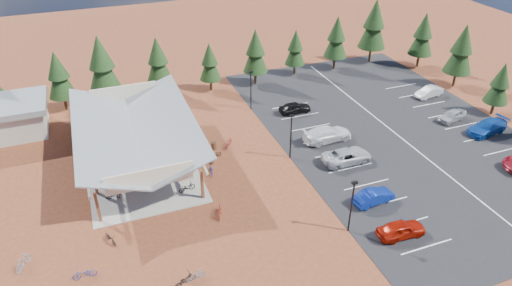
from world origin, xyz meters
name	(u,v)px	position (x,y,z in m)	size (l,w,h in m)	color
ground	(252,178)	(0.00, 0.00, 0.00)	(140.00, 140.00, 0.00)	#5D2B18
asphalt_lot	(392,131)	(18.50, 3.00, 0.02)	(27.00, 44.00, 0.04)	black
concrete_pad	(140,161)	(-10.00, 7.00, 0.05)	(10.60, 18.60, 0.10)	gray
bike_pavilion	(135,129)	(-10.00, 7.00, 3.82)	(11.65, 19.40, 4.97)	#5C251A
lamp_post_0	(352,203)	(5.00, -10.00, 2.98)	(0.50, 0.25, 5.14)	black
lamp_post_1	(291,134)	(5.00, 2.00, 2.98)	(0.50, 0.25, 5.14)	black
lamp_post_2	(251,88)	(5.00, 14.00, 2.98)	(0.50, 0.25, 5.14)	black
trash_bin_0	(211,160)	(-3.08, 3.94, 0.45)	(0.60, 0.60, 0.90)	#442818
trash_bin_1	(214,146)	(-2.07, 6.49, 0.45)	(0.60, 0.60, 0.90)	#442818
pine_1	(58,75)	(-16.92, 22.15, 4.73)	(3.32, 3.32, 7.74)	#382314
pine_2	(102,64)	(-11.76, 21.27, 5.72)	(4.02, 4.02, 9.36)	#382314
pine_3	(158,60)	(-4.77, 22.48, 4.83)	(3.40, 3.40, 7.91)	#382314
pine_4	(210,62)	(1.84, 21.28, 4.10)	(2.89, 2.89, 6.72)	#382314
pine_5	(255,51)	(8.24, 21.02, 4.84)	(3.40, 3.40, 7.93)	#382314
pine_6	(295,47)	(14.82, 22.23, 4.11)	(2.89, 2.89, 6.73)	#382314
pine_7	(336,37)	(21.34, 22.10, 4.89)	(3.44, 3.44, 8.02)	#382314
pine_8	(374,24)	(27.95, 22.65, 5.97)	(4.19, 4.19, 9.76)	#382314
pine_11	(500,83)	(32.61, 2.24, 4.10)	(2.88, 2.88, 6.72)	#382314
pine_12	(462,49)	(33.92, 10.61, 5.37)	(3.78, 3.78, 8.79)	#382314
pine_13	(423,34)	(33.75, 18.34, 5.04)	(3.54, 3.54, 8.26)	#382314
bike_0	(114,195)	(-13.15, 1.33, 0.51)	(0.54, 1.55, 0.81)	black
bike_1	(108,178)	(-13.45, 4.18, 0.61)	(0.48, 1.71, 1.02)	gray
bike_2	(118,151)	(-11.99, 8.87, 0.56)	(0.62, 1.77, 0.93)	#16519D
bike_3	(119,136)	(-11.46, 12.10, 0.56)	(0.43, 1.52, 0.91)	maroon
bike_4	(187,187)	(-6.58, 0.08, 0.54)	(0.58, 1.67, 0.88)	black
bike_5	(177,168)	(-6.80, 3.53, 0.57)	(0.44, 1.57, 0.94)	#97999F
bike_6	(159,147)	(-7.68, 8.08, 0.60)	(0.66, 1.91, 1.00)	#1F498B
bike_7	(160,129)	(-6.90, 11.97, 0.57)	(0.44, 1.55, 0.93)	#9A301D
bike_8	(110,238)	(-14.01, -4.33, 0.45)	(0.60, 1.71, 0.90)	black
bike_9	(23,262)	(-20.57, -4.74, 0.53)	(0.50, 1.77, 1.07)	#909498
bike_10	(85,274)	(-16.20, -7.58, 0.47)	(0.62, 1.77, 0.93)	navy
bike_11	(220,211)	(-4.67, -4.31, 0.55)	(0.52, 1.83, 1.10)	maroon
bike_12	(185,280)	(-9.32, -10.86, 0.49)	(0.65, 1.87, 0.98)	black
bike_13	(197,275)	(-8.37, -10.69, 0.47)	(0.44, 1.56, 0.94)	gray
bike_14	(211,170)	(-3.58, 2.19, 0.42)	(0.56, 1.61, 0.85)	navy
bike_15	(229,143)	(-0.37, 6.35, 0.53)	(0.49, 1.75, 1.05)	maroon
bike_16	(215,155)	(-2.41, 4.68, 0.41)	(0.54, 1.56, 0.82)	black
car_0	(401,229)	(8.73, -12.11, 0.75)	(1.68, 4.16, 1.42)	#9B1305
car_1	(374,197)	(9.04, -7.55, 0.71)	(1.42, 4.08, 1.34)	navy
car_2	(347,156)	(10.15, -0.86, 0.77)	(2.44, 5.29, 1.47)	#ABAFB4
car_3	(328,134)	(10.34, 3.70, 0.86)	(2.30, 5.65, 1.64)	silver
car_4	(295,108)	(9.77, 11.11, 0.72)	(1.60, 3.99, 1.36)	black
car_7	(487,127)	(28.39, -1.27, 0.80)	(2.14, 5.26, 1.53)	#103F98
car_8	(452,116)	(26.62, 2.52, 0.71)	(1.58, 3.93, 1.34)	#96989E
car_9	(429,92)	(28.37, 8.93, 0.72)	(1.43, 4.10, 1.35)	#B5B5B5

